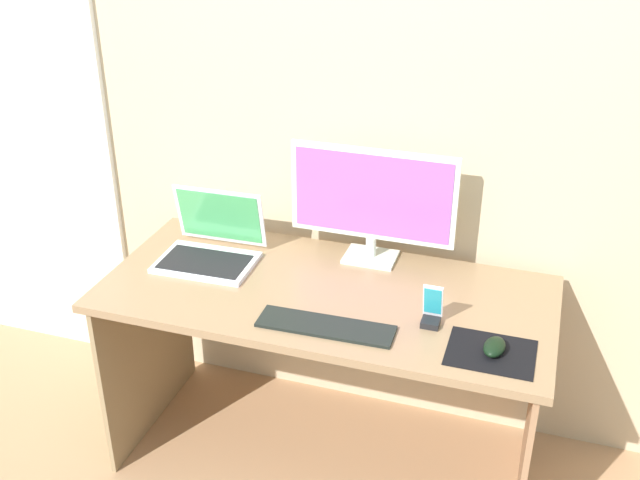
{
  "coord_description": "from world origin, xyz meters",
  "views": [
    {
      "loc": [
        0.64,
        -2.02,
        2.0
      ],
      "look_at": [
        -0.01,
        -0.02,
        0.91
      ],
      "focal_mm": 42.64,
      "sensor_mm": 36.0,
      "label": 1
    }
  ],
  "objects_px": {
    "laptop": "(211,247)",
    "mouse": "(494,347)",
    "monitor": "(372,200)",
    "phone_in_dock": "(432,311)",
    "keyboard_external": "(326,326)"
  },
  "relations": [
    {
      "from": "laptop",
      "to": "mouse",
      "type": "bearing_deg",
      "value": -14.45
    },
    {
      "from": "monitor",
      "to": "laptop",
      "type": "relative_size",
      "value": 1.7
    },
    {
      "from": "laptop",
      "to": "phone_in_dock",
      "type": "xyz_separation_m",
      "value": [
        0.81,
        -0.17,
        -0.0
      ]
    },
    {
      "from": "keyboard_external",
      "to": "mouse",
      "type": "height_order",
      "value": "mouse"
    },
    {
      "from": "keyboard_external",
      "to": "phone_in_dock",
      "type": "xyz_separation_m",
      "value": [
        0.3,
        0.12,
        0.04
      ]
    },
    {
      "from": "keyboard_external",
      "to": "laptop",
      "type": "bearing_deg",
      "value": 149.23
    },
    {
      "from": "monitor",
      "to": "laptop",
      "type": "bearing_deg",
      "value": -161.94
    },
    {
      "from": "monitor",
      "to": "mouse",
      "type": "height_order",
      "value": "monitor"
    },
    {
      "from": "monitor",
      "to": "keyboard_external",
      "type": "xyz_separation_m",
      "value": [
        -0.02,
        -0.46,
        -0.22
      ]
    },
    {
      "from": "monitor",
      "to": "phone_in_dock",
      "type": "height_order",
      "value": "monitor"
    },
    {
      "from": "monitor",
      "to": "phone_in_dock",
      "type": "xyz_separation_m",
      "value": [
        0.28,
        -0.34,
        -0.18
      ]
    },
    {
      "from": "laptop",
      "to": "mouse",
      "type": "height_order",
      "value": "laptop"
    },
    {
      "from": "phone_in_dock",
      "to": "monitor",
      "type": "bearing_deg",
      "value": 129.25
    },
    {
      "from": "mouse",
      "to": "phone_in_dock",
      "type": "distance_m",
      "value": 0.22
    },
    {
      "from": "phone_in_dock",
      "to": "mouse",
      "type": "bearing_deg",
      "value": -24.69
    }
  ]
}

